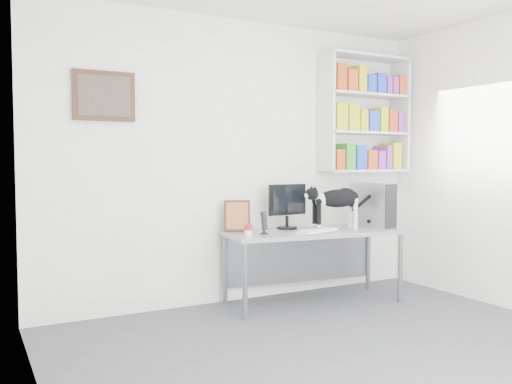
% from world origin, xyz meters
% --- Properties ---
extents(room, '(4.01, 4.01, 2.70)m').
position_xyz_m(room, '(0.00, 0.00, 1.35)').
color(room, '#4F5054').
rests_on(room, ground).
extents(bookshelf, '(1.03, 0.28, 1.24)m').
position_xyz_m(bookshelf, '(1.40, 1.85, 1.85)').
color(bookshelf, silver).
rests_on(bookshelf, room).
extents(wall_art, '(0.52, 0.04, 0.42)m').
position_xyz_m(wall_art, '(-1.30, 1.97, 1.90)').
color(wall_art, '#4E2819').
rests_on(wall_art, room).
extents(desk, '(1.74, 0.86, 0.70)m').
position_xyz_m(desk, '(0.54, 1.54, 0.35)').
color(desk, gray).
rests_on(desk, room).
extents(monitor, '(0.42, 0.22, 0.44)m').
position_xyz_m(monitor, '(0.39, 1.77, 0.92)').
color(monitor, black).
rests_on(monitor, desk).
extents(keyboard, '(0.45, 0.27, 0.03)m').
position_xyz_m(keyboard, '(0.48, 1.40, 0.71)').
color(keyboard, white).
rests_on(keyboard, desk).
extents(pc_tower, '(0.29, 0.47, 0.44)m').
position_xyz_m(pc_tower, '(1.21, 1.50, 0.92)').
color(pc_tower, '#A5A5AA').
rests_on(pc_tower, desk).
extents(speaker, '(0.12, 0.12, 0.22)m').
position_xyz_m(speaker, '(-0.00, 1.52, 0.80)').
color(speaker, black).
rests_on(speaker, desk).
extents(leaning_print, '(0.26, 0.19, 0.30)m').
position_xyz_m(leaning_print, '(-0.12, 1.83, 0.85)').
color(leaning_print, '#4E2819').
rests_on(leaning_print, desk).
extents(soup_can, '(0.07, 0.07, 0.10)m').
position_xyz_m(soup_can, '(-0.18, 1.50, 0.75)').
color(soup_can, '#B70F28').
rests_on(soup_can, desk).
extents(cat, '(0.67, 0.22, 0.41)m').
position_xyz_m(cat, '(0.75, 1.46, 0.90)').
color(cat, black).
rests_on(cat, desk).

